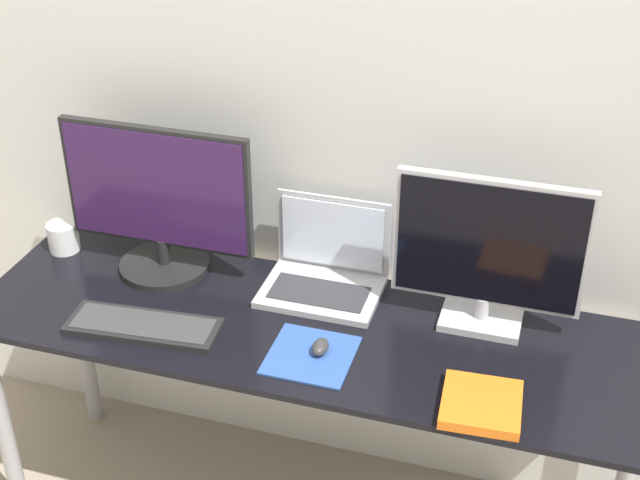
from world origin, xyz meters
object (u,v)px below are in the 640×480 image
at_px(laptop, 326,268).
at_px(book, 481,404).
at_px(keyboard, 143,326).
at_px(mouse, 320,347).
at_px(mug, 63,237).
at_px(monitor_left, 158,203).
at_px(monitor_right, 489,252).

distance_m(laptop, book, 0.62).
distance_m(keyboard, mouse, 0.47).
height_order(laptop, mug, laptop).
height_order(book, mug, mug).
height_order(laptop, keyboard, laptop).
relative_size(monitor_left, keyboard, 1.33).
height_order(monitor_left, mouse, monitor_left).
bearing_deg(mug, laptop, 3.01).
relative_size(laptop, mouse, 4.94).
distance_m(laptop, mouse, 0.31).
xyz_separation_m(monitor_right, laptop, (-0.44, 0.05, -0.15)).
distance_m(monitor_left, mug, 0.37).
distance_m(book, mug, 1.32).
height_order(monitor_left, laptop, monitor_left).
height_order(monitor_right, mouse, monitor_right).
xyz_separation_m(monitor_right, book, (0.05, -0.33, -0.20)).
distance_m(monitor_left, monitor_right, 0.90).
xyz_separation_m(laptop, mouse, (0.07, -0.30, -0.04)).
xyz_separation_m(monitor_left, book, (0.95, -0.33, -0.20)).
bearing_deg(keyboard, book, -3.39).
xyz_separation_m(monitor_left, mouse, (0.54, -0.25, -0.19)).
xyz_separation_m(keyboard, book, (0.88, -0.05, 0.00)).
bearing_deg(monitor_right, mouse, -145.48).
bearing_deg(mouse, laptop, 104.03).
height_order(laptop, mouse, laptop).
relative_size(monitor_right, book, 2.46).
distance_m(monitor_left, mouse, 0.63).
height_order(monitor_left, mug, monitor_left).
bearing_deg(mug, book, -14.85).
xyz_separation_m(monitor_left, keyboard, (0.07, -0.28, -0.20)).
bearing_deg(book, monitor_right, 98.24).
distance_m(mouse, mug, 0.90).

